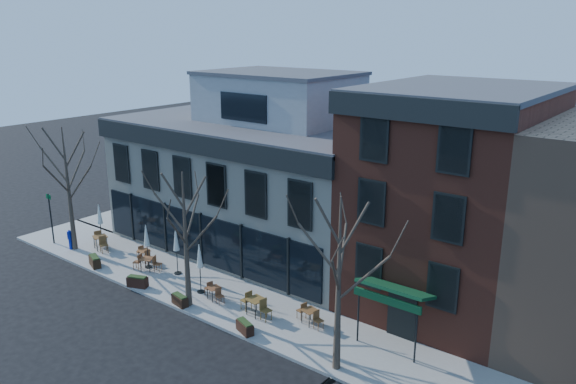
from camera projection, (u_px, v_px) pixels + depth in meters
The scene contains 24 objects.
ground at pixel (204, 268), 33.54m from camera, with size 120.00×120.00×0.00m, color black.
sidewalk_front at pixel (217, 295), 29.97m from camera, with size 33.50×4.70×0.15m, color gray.
sidewalk_side at pixel (160, 207), 44.70m from camera, with size 4.50×12.00×0.15m, color gray.
corner_building at pixel (259, 175), 36.00m from camera, with size 18.39×10.39×11.10m.
red_brick_building at pixel (453, 198), 28.04m from camera, with size 8.20×11.78×11.18m.
tree_corner at pixel (68, 188), 34.93m from camera, with size 3.93×3.98×7.92m.
tree_mid at pixel (186, 238), 27.74m from camera, with size 3.50×3.55×7.04m.
tree_right at pixel (339, 283), 22.36m from camera, with size 3.72×3.77×7.48m.
sign_pole at pixel (51, 215), 36.51m from camera, with size 0.50×0.10×3.40m.
call_box at pixel (70, 239), 35.84m from camera, with size 0.26×0.26×1.32m.
cafe_set_0 at pixel (100, 241), 35.94m from camera, with size 2.05×1.11×1.06m.
cafe_set_1 at pixel (144, 254), 34.08m from camera, with size 1.65×0.77×0.84m.
cafe_set_2 at pixel (147, 263), 32.76m from camera, with size 1.78×1.14×0.93m.
cafe_set_3 at pixel (214, 292), 29.24m from camera, with size 1.63×0.78×0.83m.
cafe_set_4 at pixel (256, 305), 27.63m from camera, with size 2.05×0.91×1.06m.
cafe_set_5 at pixel (310, 315), 26.81m from camera, with size 1.74×0.82×0.89m.
umbrella_0 at pixel (99, 216), 36.21m from camera, with size 0.45×0.45×2.79m.
umbrella_1 at pixel (146, 238), 32.77m from camera, with size 0.42×0.42×2.65m.
umbrella_2 at pixel (176, 242), 31.89m from camera, with size 0.44×0.44×2.76m.
umbrella_3 at pixel (200, 259), 29.61m from camera, with size 0.44×0.44×2.75m.
planter_0 at pixel (95, 261), 33.37m from camera, with size 1.24×0.83×0.64m.
planter_1 at pixel (137, 281), 30.70m from camera, with size 1.21×0.85×0.63m.
planter_2 at pixel (180, 300), 28.67m from camera, with size 1.07×0.57×0.57m.
planter_3 at pixel (245, 327), 26.07m from camera, with size 1.12×0.74×0.58m.
Camera 1 is at (23.00, -21.26, 13.78)m, focal length 35.00 mm.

